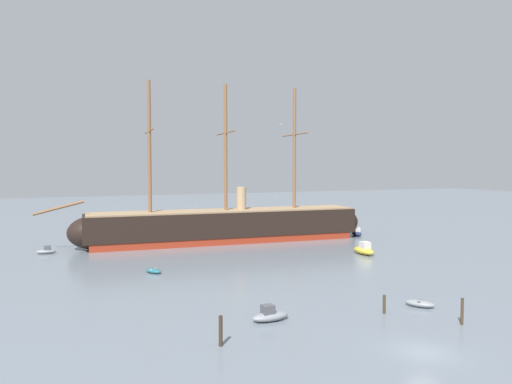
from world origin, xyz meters
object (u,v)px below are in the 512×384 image
object	(u,v)px
tall_ship	(226,225)
mooring_piling_left_pair	(384,304)
sailboat_distant_centre	(198,234)
motorboat_foreground_left	(270,315)
mooring_piling_nearest	(462,311)
motorboat_far_right	(357,233)
dinghy_foreground_right	(420,303)
seagull_in_flight	(281,124)
motorboat_alongside_stern	(364,250)
mooring_piling_right_pair	(221,331)
motorboat_far_left	(46,251)
dinghy_alongside_bow	(153,271)

from	to	relation	value
tall_ship	mooring_piling_left_pair	xyz separation A→B (m)	(0.29, -45.84, -2.22)
tall_ship	sailboat_distant_centre	distance (m)	8.70
motorboat_foreground_left	mooring_piling_nearest	distance (m)	16.79
motorboat_far_right	mooring_piling_nearest	size ratio (longest dim) A/B	1.86
tall_ship	mooring_piling_left_pair	distance (m)	45.90
motorboat_far_right	sailboat_distant_centre	bearing A→B (deg)	161.27
dinghy_foreground_right	sailboat_distant_centre	distance (m)	53.76
motorboat_foreground_left	seagull_in_flight	size ratio (longest dim) A/B	2.72
dinghy_foreground_right	motorboat_alongside_stern	distance (m)	28.14
sailboat_distant_centre	mooring_piling_left_pair	distance (m)	53.68
motorboat_foreground_left	sailboat_distant_centre	xyz separation A→B (m)	(7.54, 51.56, -0.02)
sailboat_distant_centre	mooring_piling_right_pair	distance (m)	57.23
motorboat_foreground_left	seagull_in_flight	bearing A→B (deg)	62.25
mooring_piling_nearest	mooring_piling_right_pair	xyz separation A→B (m)	(-21.05, 3.20, 0.00)
motorboat_alongside_stern	tall_ship	bearing A→B (deg)	129.38
motorboat_far_left	mooring_piling_right_pair	world-z (taller)	mooring_piling_right_pair
motorboat_far_right	motorboat_foreground_left	bearing A→B (deg)	-131.74
tall_ship	mooring_piling_right_pair	xyz separation A→B (m)	(-16.49, -47.89, -1.91)
dinghy_foreground_right	mooring_piling_right_pair	bearing A→B (deg)	-173.49
sailboat_distant_centre	seagull_in_flight	xyz separation A→B (m)	(1.82, -33.78, 18.71)
motorboat_foreground_left	dinghy_foreground_right	size ratio (longest dim) A/B	1.20
dinghy_foreground_right	dinghy_alongside_bow	distance (m)	32.91
motorboat_foreground_left	mooring_piling_left_pair	bearing A→B (deg)	-10.47
tall_ship	dinghy_foreground_right	distance (m)	45.79
mooring_piling_nearest	mooring_piling_left_pair	distance (m)	6.77
dinghy_foreground_right	tall_ship	bearing A→B (deg)	96.06
tall_ship	motorboat_far_right	world-z (taller)	tall_ship
mooring_piling_left_pair	seagull_in_flight	world-z (taller)	seagull_in_flight
tall_ship	dinghy_alongside_bow	size ratio (longest dim) A/B	21.32
motorboat_foreground_left	dinghy_alongside_bow	size ratio (longest dim) A/B	1.30
motorboat_alongside_stern	sailboat_distant_centre	bearing A→B (deg)	125.00
tall_ship	motorboat_far_left	size ratio (longest dim) A/B	19.27
motorboat_far_left	mooring_piling_nearest	distance (m)	61.35
sailboat_distant_centre	seagull_in_flight	world-z (taller)	seagull_in_flight
motorboat_far_left	motorboat_far_right	distance (m)	56.53
dinghy_alongside_bow	mooring_piling_left_pair	xyz separation A→B (m)	(17.08, -25.20, 0.57)
dinghy_alongside_bow	mooring_piling_nearest	distance (m)	37.19
sailboat_distant_centre	mooring_piling_right_pair	bearing A→B (deg)	-103.60
motorboat_far_right	motorboat_far_left	bearing A→B (deg)	178.09
motorboat_far_right	mooring_piling_right_pair	xyz separation A→B (m)	(-42.99, -45.60, 0.58)
motorboat_foreground_left	mooring_piling_right_pair	bearing A→B (deg)	-145.59
motorboat_far_right	mooring_piling_left_pair	world-z (taller)	mooring_piling_left_pair
mooring_piling_right_pair	seagull_in_flight	size ratio (longest dim) A/B	1.79
motorboat_far_left	sailboat_distant_centre	xyz separation A→B (m)	(26.96, 8.13, 0.06)
mooring_piling_left_pair	dinghy_foreground_right	bearing A→B (deg)	4.90
motorboat_alongside_stern	mooring_piling_left_pair	size ratio (longest dim) A/B	2.80
sailboat_distant_centre	mooring_piling_left_pair	xyz separation A→B (m)	(3.33, -53.57, 0.37)
tall_ship	sailboat_distant_centre	bearing A→B (deg)	111.45
motorboat_foreground_left	motorboat_far_left	bearing A→B (deg)	114.09
tall_ship	mooring_piling_nearest	world-z (taller)	tall_ship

